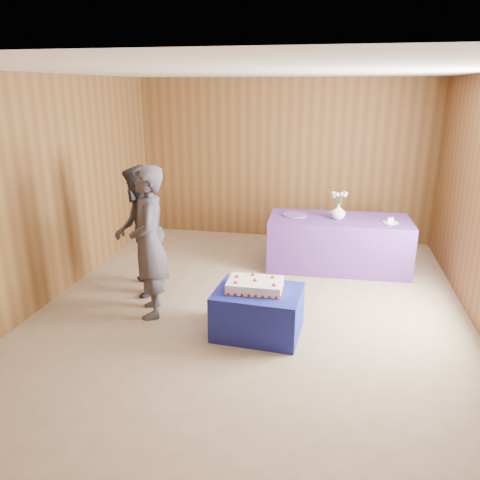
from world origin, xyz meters
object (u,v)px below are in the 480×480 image
(vase, at_px, (338,212))
(guest_right, at_px, (140,232))
(cake_table, at_px, (258,312))
(serving_table, at_px, (338,243))
(guest_left, at_px, (149,243))
(sheet_cake, at_px, (255,285))

(vase, xyz_separation_m, guest_right, (-2.43, -1.36, -0.03))
(cake_table, height_order, serving_table, serving_table)
(cake_table, distance_m, serving_table, 2.31)
(serving_table, xyz_separation_m, guest_left, (-2.12, -1.94, 0.50))
(guest_left, bearing_deg, sheet_cake, 58.95)
(vase, bearing_deg, serving_table, 50.68)
(cake_table, bearing_deg, sheet_cake, 157.94)
(sheet_cake, height_order, guest_right, guest_right)
(cake_table, bearing_deg, guest_left, 174.07)
(sheet_cake, xyz_separation_m, guest_right, (-1.59, 0.74, 0.27))
(vase, bearing_deg, cake_table, -110.68)
(cake_table, height_order, guest_left, guest_left)
(serving_table, bearing_deg, guest_left, -139.59)
(serving_table, height_order, guest_left, guest_left)
(guest_left, relative_size, guest_right, 1.06)
(serving_table, bearing_deg, sheet_cake, -114.07)
(serving_table, bearing_deg, cake_table, -113.06)
(vase, distance_m, guest_left, 2.83)
(cake_table, relative_size, guest_left, 0.52)
(guest_right, bearing_deg, vase, 96.23)
(guest_left, xyz_separation_m, guest_right, (-0.34, 0.54, -0.05))
(serving_table, height_order, vase, vase)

